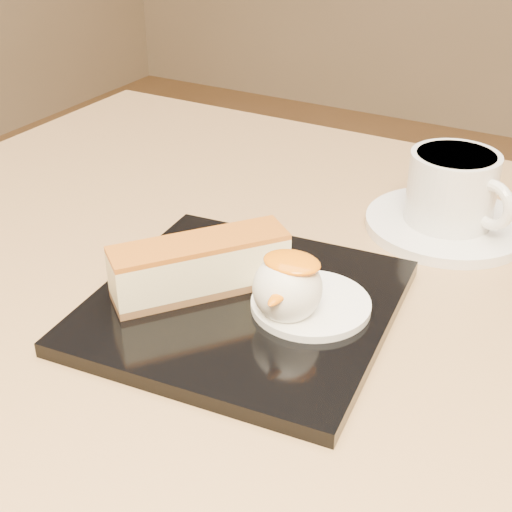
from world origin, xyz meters
The scene contains 9 objects.
table centered at (0.00, 0.00, 0.56)m, with size 0.80×0.80×0.72m.
dessert_plate centered at (0.04, -0.01, 0.73)m, with size 0.22×0.22×0.01m, color black.
cheesecake centered at (0.01, -0.02, 0.75)m, with size 0.11×0.13×0.04m.
cream_smear centered at (0.09, 0.00, 0.73)m, with size 0.09×0.09×0.01m, color white.
ice_cream_scoop centered at (0.08, -0.02, 0.76)m, with size 0.05×0.05×0.05m, color white.
mango_sauce centered at (0.08, -0.01, 0.78)m, with size 0.04×0.03×0.01m, color orange.
mint_sprig centered at (0.06, 0.03, 0.74)m, with size 0.03×0.02×0.00m.
saucer centered at (0.14, 0.20, 0.72)m, with size 0.15×0.15×0.01m, color white.
coffee_cup centered at (0.14, 0.20, 0.76)m, with size 0.10×0.08×0.07m.
Camera 1 is at (0.27, -0.40, 1.03)m, focal length 50.00 mm.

